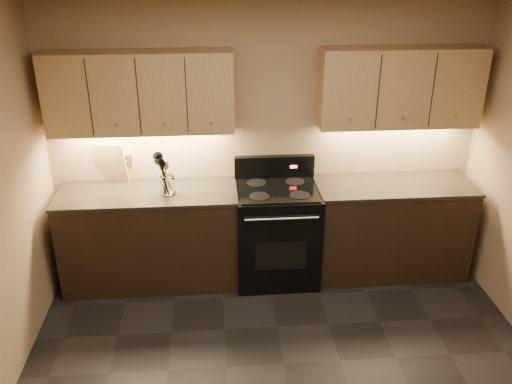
{
  "coord_description": "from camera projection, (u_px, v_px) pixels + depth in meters",
  "views": [
    {
      "loc": [
        -0.47,
        -2.78,
        2.97
      ],
      "look_at": [
        -0.13,
        1.45,
        1.01
      ],
      "focal_mm": 38.0,
      "sensor_mm": 36.0,
      "label": 1
    }
  ],
  "objects": [
    {
      "name": "ceiling",
      "position": [
        306.0,
        24.0,
        2.7
      ],
      "size": [
        4.0,
        4.0,
        0.0
      ],
      "primitive_type": "plane",
      "rotation": [
        3.14,
        0.0,
        0.0
      ],
      "color": "silver",
      "rests_on": "wall_back"
    },
    {
      "name": "wall_back",
      "position": [
        266.0,
        139.0,
        5.06
      ],
      "size": [
        4.0,
        0.04,
        2.6
      ],
      "primitive_type": "cube",
      "color": "tan",
      "rests_on": "ground"
    },
    {
      "name": "stove",
      "position": [
        277.0,
        232.0,
        5.12
      ],
      "size": [
        0.76,
        0.68,
        1.14
      ],
      "color": "black",
      "rests_on": "ground"
    },
    {
      "name": "black_turner",
      "position": [
        167.0,
        174.0,
        4.73
      ],
      "size": [
        0.17,
        0.11,
        0.38
      ],
      "primitive_type": null,
      "rotation": [
        -0.08,
        -0.17,
        0.31
      ],
      "color": "black",
      "rests_on": "utensil_crock"
    },
    {
      "name": "upper_cab_left",
      "position": [
        140.0,
        93.0,
        4.63
      ],
      "size": [
        1.6,
        0.3,
        0.7
      ],
      "primitive_type": "cube",
      "color": "tan",
      "rests_on": "wall_back"
    },
    {
      "name": "black_spoon",
      "position": [
        165.0,
        174.0,
        4.77
      ],
      "size": [
        0.08,
        0.13,
        0.34
      ],
      "primitive_type": null,
      "rotation": [
        0.2,
        -0.04,
        -0.1
      ],
      "color": "black",
      "rests_on": "utensil_crock"
    },
    {
      "name": "counter_left",
      "position": [
        151.0,
        237.0,
        5.06
      ],
      "size": [
        1.62,
        0.62,
        0.93
      ],
      "color": "black",
      "rests_on": "ground"
    },
    {
      "name": "utensil_crock",
      "position": [
        168.0,
        186.0,
        4.8
      ],
      "size": [
        0.13,
        0.13,
        0.16
      ],
      "color": "white",
      "rests_on": "counter_left"
    },
    {
      "name": "upper_cab_right",
      "position": [
        400.0,
        87.0,
        4.8
      ],
      "size": [
        1.44,
        0.3,
        0.7
      ],
      "primitive_type": "cube",
      "color": "tan",
      "rests_on": "wall_back"
    },
    {
      "name": "counter_right",
      "position": [
        390.0,
        228.0,
        5.22
      ],
      "size": [
        1.46,
        0.62,
        0.93
      ],
      "color": "black",
      "rests_on": "ground"
    },
    {
      "name": "cutting_board",
      "position": [
        110.0,
        163.0,
        4.99
      ],
      "size": [
        0.33,
        0.18,
        0.39
      ],
      "primitive_type": "cube",
      "rotation": [
        0.19,
        0.0,
        -0.29
      ],
      "color": "tan",
      "rests_on": "counter_left"
    },
    {
      "name": "steel_skimmer",
      "position": [
        170.0,
        173.0,
        4.74
      ],
      "size": [
        0.19,
        0.12,
        0.39
      ],
      "primitive_type": null,
      "rotation": [
        -0.09,
        -0.27,
        0.01
      ],
      "color": "silver",
      "rests_on": "utensil_crock"
    },
    {
      "name": "outlet_plate",
      "position": [
        127.0,
        161.0,
        5.03
      ],
      "size": [
        0.08,
        0.01,
        0.12
      ],
      "primitive_type": "cube",
      "color": "#B2B5BA",
      "rests_on": "wall_back"
    },
    {
      "name": "wooden_spoon",
      "position": [
        163.0,
        178.0,
        4.75
      ],
      "size": [
        0.1,
        0.09,
        0.29
      ],
      "primitive_type": null,
      "rotation": [
        -0.07,
        0.14,
        0.21
      ],
      "color": "tan",
      "rests_on": "utensil_crock"
    },
    {
      "name": "steel_spatula",
      "position": [
        171.0,
        173.0,
        4.77
      ],
      "size": [
        0.22,
        0.13,
        0.37
      ],
      "primitive_type": null,
      "rotation": [
        0.19,
        -0.33,
        -0.3
      ],
      "color": "silver",
      "rests_on": "utensil_crock"
    }
  ]
}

